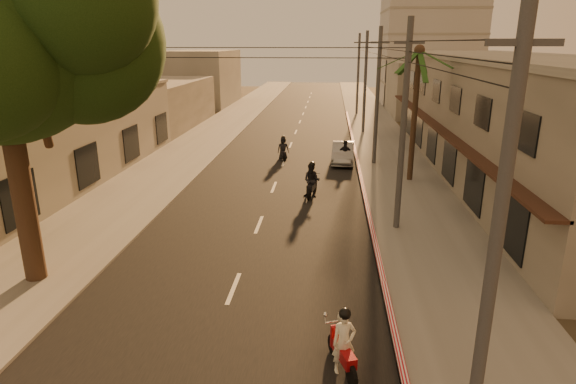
% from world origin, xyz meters
% --- Properties ---
extents(ground, '(160.00, 160.00, 0.00)m').
position_xyz_m(ground, '(0.00, 0.00, 0.00)').
color(ground, '#383023').
rests_on(ground, ground).
extents(road, '(10.00, 140.00, 0.02)m').
position_xyz_m(road, '(0.00, 20.00, 0.01)').
color(road, black).
rests_on(road, ground).
extents(sidewalk_right, '(5.00, 140.00, 0.12)m').
position_xyz_m(sidewalk_right, '(7.50, 20.00, 0.06)').
color(sidewalk_right, slate).
rests_on(sidewalk_right, ground).
extents(sidewalk_left, '(5.00, 140.00, 0.12)m').
position_xyz_m(sidewalk_left, '(-7.50, 20.00, 0.06)').
color(sidewalk_left, slate).
rests_on(sidewalk_left, ground).
extents(curb_stripe, '(0.20, 60.00, 0.20)m').
position_xyz_m(curb_stripe, '(5.10, 15.00, 0.10)').
color(curb_stripe, '#B51325').
rests_on(curb_stripe, ground).
extents(shophouse_row, '(8.80, 34.20, 7.30)m').
position_xyz_m(shophouse_row, '(13.95, 18.00, 3.65)').
color(shophouse_row, gray).
rests_on(shophouse_row, ground).
extents(left_building, '(8.20, 24.20, 5.20)m').
position_xyz_m(left_building, '(-13.98, 14.00, 2.60)').
color(left_building, '#9F9B8F').
rests_on(left_building, ground).
extents(broadleaf_tree, '(9.60, 8.70, 12.10)m').
position_xyz_m(broadleaf_tree, '(-6.61, 2.14, 8.48)').
color(broadleaf_tree, black).
rests_on(broadleaf_tree, ground).
extents(palm_tree, '(5.00, 5.00, 8.20)m').
position_xyz_m(palm_tree, '(8.00, 16.00, 7.15)').
color(palm_tree, black).
rests_on(palm_tree, ground).
extents(utility_poles, '(1.20, 48.26, 9.00)m').
position_xyz_m(utility_poles, '(6.20, 20.00, 6.54)').
color(utility_poles, '#38383A').
rests_on(utility_poles, ground).
extents(filler_right, '(8.00, 14.00, 6.00)m').
position_xyz_m(filler_right, '(14.00, 45.00, 3.00)').
color(filler_right, '#9F9B8F').
rests_on(filler_right, ground).
extents(filler_left_near, '(8.00, 14.00, 4.40)m').
position_xyz_m(filler_left_near, '(-14.00, 34.00, 2.20)').
color(filler_left_near, '#9F9B8F').
rests_on(filler_left_near, ground).
extents(filler_left_far, '(8.00, 14.00, 7.00)m').
position_xyz_m(filler_left_far, '(-14.00, 52.00, 3.50)').
color(filler_left_far, '#9F9B8F').
rests_on(filler_left_far, ground).
extents(scooter_red, '(0.99, 1.77, 1.82)m').
position_xyz_m(scooter_red, '(3.60, -1.98, 0.81)').
color(scooter_red, black).
rests_on(scooter_red, ground).
extents(scooter_mid_a, '(1.15, 1.99, 1.97)m').
position_xyz_m(scooter_mid_a, '(2.25, 12.39, 0.90)').
color(scooter_mid_a, black).
rests_on(scooter_mid_a, ground).
extents(scooter_mid_b, '(1.00, 1.77, 1.74)m').
position_xyz_m(scooter_mid_b, '(4.20, 19.60, 0.78)').
color(scooter_mid_b, black).
rests_on(scooter_mid_b, ground).
extents(scooter_far_a, '(1.04, 1.74, 1.74)m').
position_xyz_m(scooter_far_a, '(-0.11, 20.82, 0.79)').
color(scooter_far_a, black).
rests_on(scooter_far_a, ground).
extents(parked_car, '(1.84, 4.36, 1.39)m').
position_xyz_m(parked_car, '(4.09, 20.36, 0.70)').
color(parked_car, '#96989E').
rests_on(parked_car, ground).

